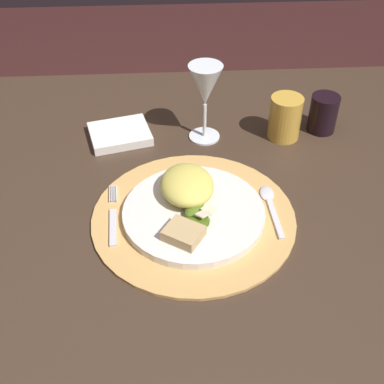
{
  "coord_description": "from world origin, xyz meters",
  "views": [
    {
      "loc": [
        0.02,
        -0.71,
        1.37
      ],
      "look_at": [
        0.07,
        -0.01,
        0.77
      ],
      "focal_mm": 47.17,
      "sensor_mm": 36.0,
      "label": 1
    }
  ],
  "objects_px": {
    "napkin": "(120,134)",
    "wine_glass": "(205,88)",
    "spoon": "(270,202)",
    "amber_tumbler": "(285,118)",
    "dark_tumbler": "(323,113)",
    "fork": "(113,217)",
    "dining_table": "(160,249)",
    "dinner_plate": "(194,213)"
  },
  "relations": [
    {
      "from": "napkin",
      "to": "wine_glass",
      "type": "relative_size",
      "value": 0.74
    },
    {
      "from": "spoon",
      "to": "napkin",
      "type": "bearing_deg",
      "value": 140.36
    },
    {
      "from": "napkin",
      "to": "amber_tumbler",
      "type": "xyz_separation_m",
      "value": [
        0.35,
        -0.02,
        0.04
      ]
    },
    {
      "from": "napkin",
      "to": "dark_tumbler",
      "type": "relative_size",
      "value": 1.51
    },
    {
      "from": "fork",
      "to": "spoon",
      "type": "xyz_separation_m",
      "value": [
        0.29,
        0.02,
        -0.0
      ]
    },
    {
      "from": "amber_tumbler",
      "to": "fork",
      "type": "bearing_deg",
      "value": -145.24
    },
    {
      "from": "dining_table",
      "to": "fork",
      "type": "xyz_separation_m",
      "value": [
        -0.08,
        -0.06,
        0.15
      ]
    },
    {
      "from": "amber_tumbler",
      "to": "dining_table",
      "type": "bearing_deg",
      "value": -145.52
    },
    {
      "from": "spoon",
      "to": "dinner_plate",
      "type": "bearing_deg",
      "value": -169.46
    },
    {
      "from": "dinner_plate",
      "to": "wine_glass",
      "type": "relative_size",
      "value": 1.5
    },
    {
      "from": "napkin",
      "to": "dark_tumbler",
      "type": "distance_m",
      "value": 0.45
    },
    {
      "from": "fork",
      "to": "napkin",
      "type": "xyz_separation_m",
      "value": [
        -0.0,
        0.26,
        0.0
      ]
    },
    {
      "from": "napkin",
      "to": "wine_glass",
      "type": "xyz_separation_m",
      "value": [
        0.18,
        -0.01,
        0.11
      ]
    },
    {
      "from": "fork",
      "to": "dinner_plate",
      "type": "bearing_deg",
      "value": -1.28
    },
    {
      "from": "dining_table",
      "to": "fork",
      "type": "distance_m",
      "value": 0.18
    },
    {
      "from": "dinner_plate",
      "to": "fork",
      "type": "xyz_separation_m",
      "value": [
        -0.14,
        0.0,
        -0.01
      ]
    },
    {
      "from": "spoon",
      "to": "amber_tumbler",
      "type": "height_order",
      "value": "amber_tumbler"
    },
    {
      "from": "dining_table",
      "to": "amber_tumbler",
      "type": "xyz_separation_m",
      "value": [
        0.28,
        0.19,
        0.19
      ]
    },
    {
      "from": "spoon",
      "to": "dark_tumbler",
      "type": "relative_size",
      "value": 1.68
    },
    {
      "from": "dining_table",
      "to": "wine_glass",
      "type": "bearing_deg",
      "value": 61.9
    },
    {
      "from": "fork",
      "to": "wine_glass",
      "type": "relative_size",
      "value": 0.93
    },
    {
      "from": "dining_table",
      "to": "napkin",
      "type": "height_order",
      "value": "napkin"
    },
    {
      "from": "fork",
      "to": "spoon",
      "type": "relative_size",
      "value": 1.13
    },
    {
      "from": "dark_tumbler",
      "to": "napkin",
      "type": "bearing_deg",
      "value": -179.25
    },
    {
      "from": "dinner_plate",
      "to": "napkin",
      "type": "xyz_separation_m",
      "value": [
        -0.14,
        0.26,
        -0.0
      ]
    },
    {
      "from": "dining_table",
      "to": "amber_tumbler",
      "type": "height_order",
      "value": "amber_tumbler"
    },
    {
      "from": "spoon",
      "to": "amber_tumbler",
      "type": "bearing_deg",
      "value": 72.96
    },
    {
      "from": "dining_table",
      "to": "dinner_plate",
      "type": "xyz_separation_m",
      "value": [
        0.07,
        -0.06,
        0.15
      ]
    },
    {
      "from": "dining_table",
      "to": "wine_glass",
      "type": "distance_m",
      "value": 0.34
    },
    {
      "from": "dining_table",
      "to": "amber_tumbler",
      "type": "distance_m",
      "value": 0.38
    },
    {
      "from": "dinner_plate",
      "to": "spoon",
      "type": "distance_m",
      "value": 0.14
    },
    {
      "from": "spoon",
      "to": "dining_table",
      "type": "bearing_deg",
      "value": 171.04
    },
    {
      "from": "fork",
      "to": "dark_tumbler",
      "type": "height_order",
      "value": "dark_tumbler"
    },
    {
      "from": "spoon",
      "to": "napkin",
      "type": "xyz_separation_m",
      "value": [
        -0.29,
        0.24,
        0.0
      ]
    },
    {
      "from": "dining_table",
      "to": "fork",
      "type": "relative_size",
      "value": 8.53
    },
    {
      "from": "fork",
      "to": "amber_tumbler",
      "type": "bearing_deg",
      "value": 34.76
    },
    {
      "from": "spoon",
      "to": "dark_tumbler",
      "type": "height_order",
      "value": "dark_tumbler"
    },
    {
      "from": "amber_tumbler",
      "to": "dark_tumbler",
      "type": "distance_m",
      "value": 0.09
    },
    {
      "from": "napkin",
      "to": "dark_tumbler",
      "type": "bearing_deg",
      "value": 0.75
    },
    {
      "from": "dinner_plate",
      "to": "dark_tumbler",
      "type": "xyz_separation_m",
      "value": [
        0.3,
        0.27,
        0.03
      ]
    },
    {
      "from": "dinner_plate",
      "to": "wine_glass",
      "type": "xyz_separation_m",
      "value": [
        0.04,
        0.26,
        0.11
      ]
    },
    {
      "from": "fork",
      "to": "spoon",
      "type": "distance_m",
      "value": 0.29
    }
  ]
}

